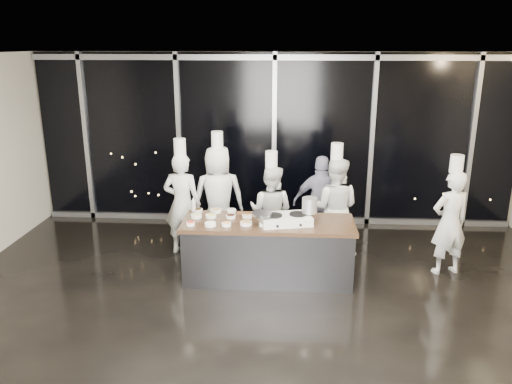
% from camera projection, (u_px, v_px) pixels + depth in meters
% --- Properties ---
extents(ground, '(9.00, 9.00, 0.00)m').
position_uv_depth(ground, '(265.00, 310.00, 6.53)').
color(ground, black).
rests_on(ground, ground).
extents(room_shell, '(9.02, 7.02, 3.21)m').
position_uv_depth(room_shell, '(281.00, 141.00, 5.87)').
color(room_shell, beige).
rests_on(room_shell, ground).
extents(window_wall, '(8.90, 0.11, 3.20)m').
position_uv_depth(window_wall, '(274.00, 140.00, 9.34)').
color(window_wall, black).
rests_on(window_wall, ground).
extents(demo_counter, '(2.46, 0.86, 0.90)m').
position_uv_depth(demo_counter, '(268.00, 250.00, 7.26)').
color(demo_counter, '#36363B').
rests_on(demo_counter, ground).
extents(stove, '(0.78, 0.57, 0.14)m').
position_uv_depth(stove, '(286.00, 219.00, 7.03)').
color(stove, silver).
rests_on(stove, demo_counter).
extents(frying_pan, '(0.51, 0.33, 0.05)m').
position_uv_depth(frying_pan, '(261.00, 214.00, 6.94)').
color(frying_pan, gray).
rests_on(frying_pan, stove).
extents(stock_pot, '(0.26, 0.26, 0.21)m').
position_uv_depth(stock_pot, '(310.00, 205.00, 7.05)').
color(stock_pot, silver).
rests_on(stock_pot, stove).
extents(prep_bowls, '(1.18, 0.75, 0.05)m').
position_uv_depth(prep_bowls, '(226.00, 217.00, 7.22)').
color(prep_bowls, white).
rests_on(prep_bowls, demo_counter).
extents(squeeze_bottle, '(0.06, 0.06, 0.23)m').
position_uv_depth(squeeze_bottle, '(194.00, 205.00, 7.49)').
color(squeeze_bottle, silver).
rests_on(squeeze_bottle, demo_counter).
extents(chef_far_left, '(0.66, 0.47, 1.92)m').
position_uv_depth(chef_far_left, '(182.00, 203.00, 8.07)').
color(chef_far_left, silver).
rests_on(chef_far_left, ground).
extents(chef_left, '(0.97, 0.75, 1.99)m').
position_uv_depth(chef_left, '(218.00, 197.00, 8.30)').
color(chef_left, silver).
rests_on(chef_left, ground).
extents(chef_center, '(0.86, 0.76, 1.74)m').
position_uv_depth(chef_center, '(271.00, 210.00, 8.01)').
color(chef_center, silver).
rests_on(chef_center, ground).
extents(guest, '(0.98, 0.49, 1.60)m').
position_uv_depth(guest, '(321.00, 203.00, 8.24)').
color(guest, '#16163D').
rests_on(guest, ground).
extents(chef_right, '(0.91, 0.78, 1.87)m').
position_uv_depth(chef_right, '(334.00, 207.00, 7.98)').
color(chef_right, silver).
rests_on(chef_right, ground).
extents(chef_side, '(0.67, 0.54, 1.82)m').
position_uv_depth(chef_side, '(450.00, 221.00, 7.36)').
color(chef_side, silver).
rests_on(chef_side, ground).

